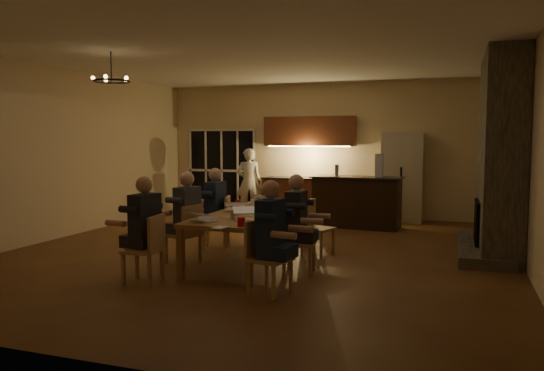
{
  "coord_description": "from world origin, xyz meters",
  "views": [
    {
      "loc": [
        3.03,
        -8.05,
        1.86
      ],
      "look_at": [
        0.12,
        0.3,
        1.09
      ],
      "focal_mm": 35.0,
      "sensor_mm": 36.0,
      "label": 1
    }
  ],
  "objects_px": {
    "chair_right_far": "(318,228)",
    "laptop_e": "(265,197)",
    "can_right": "(286,206)",
    "bar_blender": "(379,165)",
    "person_left_near": "(145,229)",
    "mug_back": "(253,202)",
    "laptop_a": "(204,213)",
    "laptop_c": "(236,204)",
    "mug_front": "(237,212)",
    "standing_person": "(249,182)",
    "chandelier": "(111,81)",
    "chair_right_near": "(270,258)",
    "redcup_near": "(241,222)",
    "redcup_mid": "(238,204)",
    "chair_right_mid": "(299,242)",
    "plate_near": "(261,218)",
    "dining_table": "(252,236)",
    "plate_far": "(296,207)",
    "person_left_mid": "(188,218)",
    "person_right_near": "(271,238)",
    "mug_mid": "(271,205)",
    "bar_bottle": "(337,170)",
    "refrigerator": "(403,177)",
    "plate_left": "(207,218)",
    "laptop_f": "(293,198)",
    "person_right_mid": "(296,224)",
    "person_left_far": "(215,209)",
    "chair_left_far": "(216,222)",
    "bar_island": "(356,202)",
    "can_cola": "(276,198)",
    "can_silver": "(232,215)",
    "chair_left_near": "(143,249)",
    "laptop_b": "(245,212)",
    "chair_left_mid": "(183,234)",
    "laptop_d": "(264,206)"
  },
  "relations": [
    {
      "from": "person_left_near",
      "to": "laptop_f",
      "type": "height_order",
      "value": "person_left_near"
    },
    {
      "from": "person_left_near",
      "to": "mug_back",
      "type": "height_order",
      "value": "person_left_near"
    },
    {
      "from": "chair_right_mid",
      "to": "plate_near",
      "type": "height_order",
      "value": "chair_right_mid"
    },
    {
      "from": "redcup_mid",
      "to": "can_right",
      "type": "height_order",
      "value": "same"
    },
    {
      "from": "laptop_c",
      "to": "plate_left",
      "type": "height_order",
      "value": "laptop_c"
    },
    {
      "from": "plate_far",
      "to": "laptop_f",
      "type": "bearing_deg",
      "value": 115.53
    },
    {
      "from": "plate_near",
      "to": "plate_left",
      "type": "distance_m",
      "value": 0.76
    },
    {
      "from": "person_left_far",
      "to": "redcup_near",
      "type": "distance_m",
      "value": 2.23
    },
    {
      "from": "chair_right_far",
      "to": "laptop_e",
      "type": "distance_m",
      "value": 1.2
    },
    {
      "from": "plate_far",
      "to": "person_left_mid",
      "type": "bearing_deg",
      "value": -136.31
    },
    {
      "from": "redcup_near",
      "to": "bar_bottle",
      "type": "height_order",
      "value": "bar_bottle"
    },
    {
      "from": "person_left_mid",
      "to": "can_cola",
      "type": "bearing_deg",
      "value": 166.49
    },
    {
      "from": "mug_mid",
      "to": "redcup_mid",
      "type": "bearing_deg",
      "value": -170.41
    },
    {
      "from": "laptop_b",
      "to": "plate_left",
      "type": "xyz_separation_m",
      "value": [
        -0.55,
        -0.06,
        -0.1
      ]
    },
    {
      "from": "laptop_a",
      "to": "mug_mid",
      "type": "bearing_deg",
      "value": -80.28
    },
    {
      "from": "laptop_c",
      "to": "can_right",
      "type": "relative_size",
      "value": 2.67
    },
    {
      "from": "mug_front",
      "to": "can_silver",
      "type": "xyz_separation_m",
      "value": [
        0.09,
        -0.37,
        0.01
      ]
    },
    {
      "from": "standing_person",
      "to": "laptop_f",
      "type": "xyz_separation_m",
      "value": [
        2.13,
        -3.3,
        0.04
      ]
    },
    {
      "from": "chair_right_near",
      "to": "redcup_near",
      "type": "relative_size",
      "value": 7.42
    },
    {
      "from": "chair_left_far",
      "to": "laptop_e",
      "type": "distance_m",
      "value": 0.96
    },
    {
      "from": "laptop_a",
      "to": "laptop_c",
      "type": "distance_m",
      "value": 1.1
    },
    {
      "from": "person_right_near",
      "to": "mug_front",
      "type": "height_order",
      "value": "person_right_near"
    },
    {
      "from": "mug_front",
      "to": "bar_blender",
      "type": "xyz_separation_m",
      "value": [
        1.51,
        3.97,
        0.52
      ]
    },
    {
      "from": "chair_left_far",
      "to": "redcup_mid",
      "type": "xyz_separation_m",
      "value": [
        0.5,
        -0.2,
        0.37
      ]
    },
    {
      "from": "refrigerator",
      "to": "mug_back",
      "type": "height_order",
      "value": "refrigerator"
    },
    {
      "from": "chair_right_far",
      "to": "person_left_near",
      "type": "relative_size",
      "value": 0.64
    },
    {
      "from": "dining_table",
      "to": "chair_right_near",
      "type": "xyz_separation_m",
      "value": [
        0.85,
        -1.61,
        0.07
      ]
    },
    {
      "from": "redcup_near",
      "to": "chair_right_far",
      "type": "bearing_deg",
      "value": 75.61
    },
    {
      "from": "bar_island",
      "to": "standing_person",
      "type": "distance_m",
      "value": 2.92
    },
    {
      "from": "chandelier",
      "to": "person_left_far",
      "type": "bearing_deg",
      "value": 40.22
    },
    {
      "from": "bar_island",
      "to": "bar_bottle",
      "type": "relative_size",
      "value": 7.86
    },
    {
      "from": "person_left_near",
      "to": "plate_far",
      "type": "bearing_deg",
      "value": 157.5
    },
    {
      "from": "standing_person",
      "to": "chandelier",
      "type": "xyz_separation_m",
      "value": [
        -0.31,
        -4.91,
        1.93
      ]
    },
    {
      "from": "chair_left_near",
      "to": "person_left_far",
      "type": "relative_size",
      "value": 0.64
    },
    {
      "from": "laptop_b",
      "to": "laptop_e",
      "type": "relative_size",
      "value": 1.0
    },
    {
      "from": "person_right_mid",
      "to": "mug_front",
      "type": "xyz_separation_m",
      "value": [
        -0.94,
        0.12,
        0.11
      ]
    },
    {
      "from": "chair_left_mid",
      "to": "bar_bottle",
      "type": "relative_size",
      "value": 3.71
    },
    {
      "from": "chair_right_near",
      "to": "person_right_near",
      "type": "relative_size",
      "value": 0.64
    },
    {
      "from": "refrigerator",
      "to": "bar_bottle",
      "type": "bearing_deg",
      "value": -140.15
    },
    {
      "from": "standing_person",
      "to": "laptop_a",
      "type": "height_order",
      "value": "standing_person"
    },
    {
      "from": "person_left_near",
      "to": "person_left_mid",
      "type": "distance_m",
      "value": 1.09
    },
    {
      "from": "can_right",
      "to": "bar_blender",
      "type": "distance_m",
      "value": 3.39
    },
    {
      "from": "chandelier",
      "to": "bar_bottle",
      "type": "height_order",
      "value": "chandelier"
    },
    {
      "from": "bar_island",
      "to": "mug_mid",
      "type": "distance_m",
      "value": 3.15
    },
    {
      "from": "refrigerator",
      "to": "mug_back",
      "type": "xyz_separation_m",
      "value": [
        -2.09,
        -3.92,
        -0.2
      ]
    },
    {
      "from": "bar_bottle",
      "to": "refrigerator",
      "type": "bearing_deg",
      "value": 39.85
    },
    {
      "from": "laptop_d",
      "to": "bar_blender",
      "type": "relative_size",
      "value": 0.67
    },
    {
      "from": "redcup_mid",
      "to": "can_cola",
      "type": "bearing_deg",
      "value": 72.71
    },
    {
      "from": "laptop_f",
      "to": "chair_right_mid",
      "type": "bearing_deg",
      "value": -72.87
    },
    {
      "from": "chair_right_mid",
      "to": "person_left_near",
      "type": "xyz_separation_m",
      "value": [
        -1.8,
        -1.02,
        0.24
      ]
    }
  ]
}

